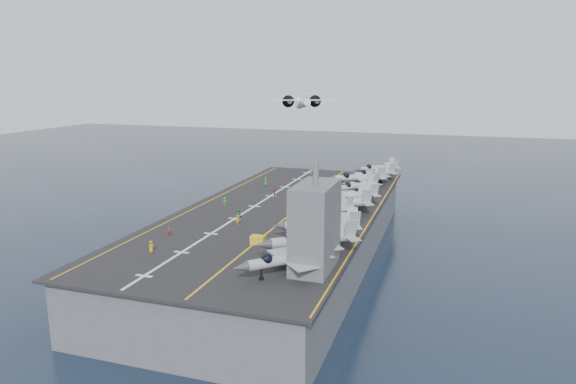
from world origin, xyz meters
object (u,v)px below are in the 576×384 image
(island_superstructure, at_px, (315,216))
(fighter_jet_0, at_px, (287,258))
(tow_cart_a, at_px, (258,240))
(transport_plane, at_px, (303,104))

(island_superstructure, height_order, fighter_jet_0, island_superstructure)
(tow_cart_a, distance_m, transport_plane, 85.54)
(transport_plane, bearing_deg, tow_cart_a, -78.48)
(tow_cart_a, bearing_deg, island_superstructure, -33.11)
(fighter_jet_0, height_order, transport_plane, transport_plane)
(tow_cart_a, bearing_deg, transport_plane, 101.52)
(island_superstructure, relative_size, tow_cart_a, 6.61)
(fighter_jet_0, bearing_deg, tow_cart_a, 127.70)
(fighter_jet_0, height_order, tow_cart_a, fighter_jet_0)
(fighter_jet_0, relative_size, transport_plane, 0.65)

